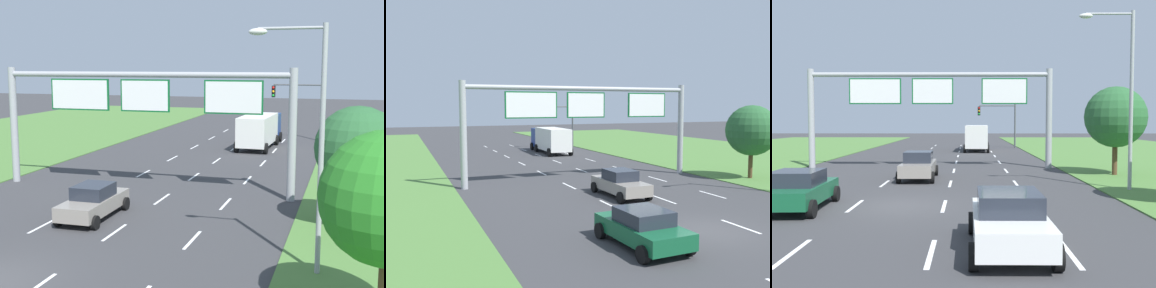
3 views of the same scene
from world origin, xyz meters
TOP-DOWN VIEW (x-y plane):
  - lane_dashes_inner_left at (-1.75, 12.00)m, footprint 0.14×62.40m
  - lane_dashes_inner_right at (1.75, 12.00)m, footprint 0.14×62.40m
  - lane_dashes_slip at (5.25, 12.00)m, footprint 0.14×62.40m
  - car_near_red at (-0.14, 7.78)m, footprint 2.07×4.47m
  - box_truck at (3.71, 31.66)m, footprint 2.91×8.66m
  - sign_gantry at (0.11, 13.61)m, footprint 17.24×0.44m
  - traffic_light_mast at (6.64, 36.86)m, footprint 4.76×0.49m
  - street_lamp at (10.03, 3.76)m, footprint 2.61×0.32m
  - roadside_tree_mid at (11.64, 9.45)m, footprint 3.71×3.71m

SIDE VIEW (x-z plane):
  - lane_dashes_inner_left at x=-1.75m, z-range 0.00..0.01m
  - lane_dashes_inner_right at x=1.75m, z-range 0.00..0.01m
  - lane_dashes_slip at x=5.25m, z-range 0.00..0.01m
  - car_near_red at x=-0.14m, z-range -0.01..1.59m
  - box_truck at x=3.71m, z-range 0.17..3.02m
  - roadside_tree_mid at x=11.64m, z-range 0.85..6.29m
  - traffic_light_mast at x=6.64m, z-range 1.07..6.67m
  - sign_gantry at x=0.11m, z-range 1.45..8.45m
  - street_lamp at x=10.03m, z-range 0.83..9.33m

